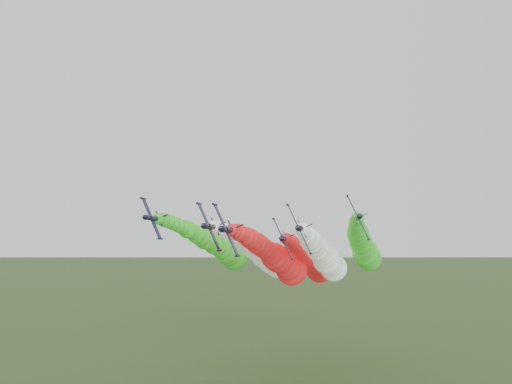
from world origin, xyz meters
TOP-DOWN VIEW (x-y plane):
  - jet_lead at (0.72, 40.50)m, footprint 12.21×67.68m
  - jet_inner_left at (-4.02, 45.97)m, footprint 11.42×66.90m
  - jet_inner_right at (11.90, 45.89)m, footprint 11.71×67.19m
  - jet_outer_left at (-18.87, 58.48)m, footprint 12.14×67.62m
  - jet_outer_right at (22.40, 57.51)m, footprint 11.81×67.29m
  - jet_trail at (7.50, 64.14)m, footprint 11.99×67.46m

SIDE VIEW (x-z plane):
  - jet_trail at x=7.50m, z-range 19.72..37.90m
  - jet_lead at x=0.72m, z-range 20.94..39.33m
  - jet_inner_right at x=11.90m, z-range 21.70..39.61m
  - jet_inner_left at x=-4.02m, z-range 22.32..39.93m
  - jet_outer_left at x=-18.87m, z-range 23.80..42.14m
  - jet_outer_right at x=22.40m, z-range 23.97..41.97m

